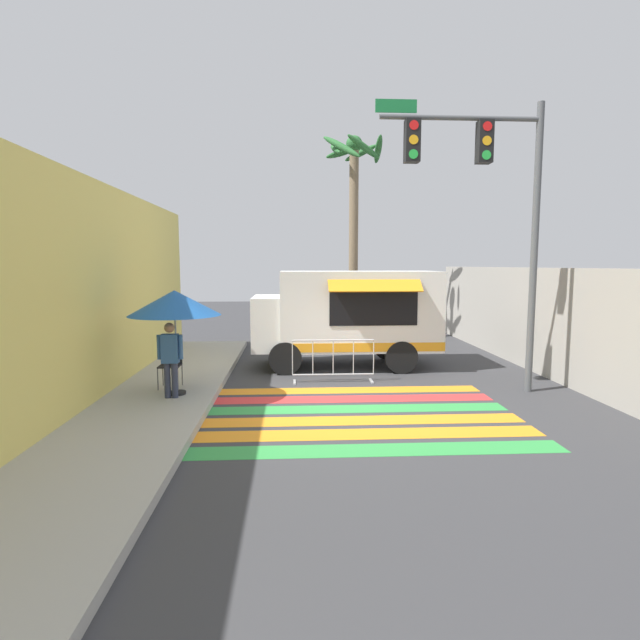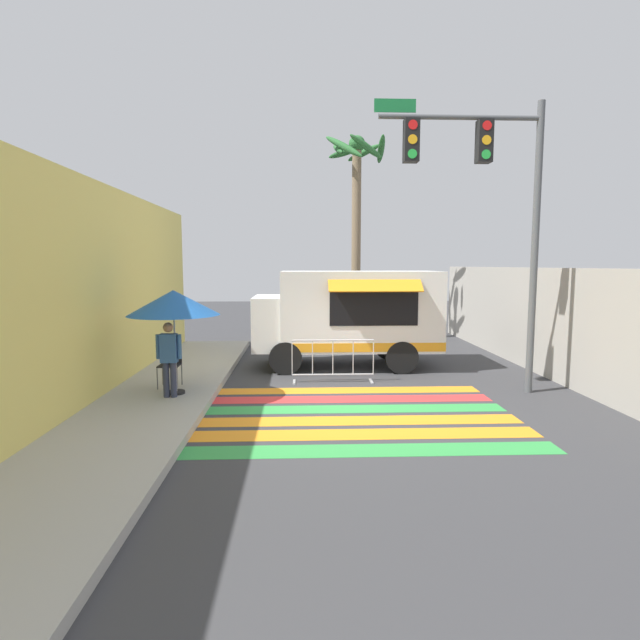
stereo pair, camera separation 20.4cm
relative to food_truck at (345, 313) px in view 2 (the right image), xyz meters
name	(u,v)px [view 2 (the right image)]	position (x,y,z in m)	size (l,w,h in m)	color
ground_plane	(346,405)	(-0.33, -4.03, -1.56)	(60.00, 60.00, 0.00)	#38383A
sidewalk_left	(102,404)	(-5.35, -4.03, -1.48)	(4.40, 16.00, 0.16)	#A8A59E
building_left_facade	(83,294)	(-5.61, -4.03, 0.78)	(0.25, 16.00, 4.67)	#E5D166
concrete_wall_right	(540,321)	(5.20, -1.03, -0.13)	(0.20, 16.00, 2.85)	#A39E93
crosswalk_painted	(349,415)	(-0.33, -4.68, -1.55)	(6.40, 4.36, 0.01)	green
food_truck	(345,313)	(0.00, 0.00, 0.00)	(5.21, 2.67, 2.75)	white
traffic_signal_pole	(487,187)	(2.83, -3.11, 3.07)	(3.73, 0.29, 6.47)	#515456
patio_umbrella	(174,303)	(-3.96, -3.52, 0.56)	(1.93, 1.93, 2.23)	black
folding_chair	(170,361)	(-4.25, -2.83, -0.80)	(0.46, 0.46, 0.98)	#4C4C51
vendor_person	(169,355)	(-4.02, -3.81, -0.51)	(0.53, 0.21, 1.58)	#2D3347
barricade_front	(333,361)	(-0.47, -1.93, -1.02)	(2.06, 0.44, 1.08)	#B7BABF
palm_tree	(356,201)	(0.81, 4.59, 3.72)	(2.32, 2.44, 7.63)	#7A664C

